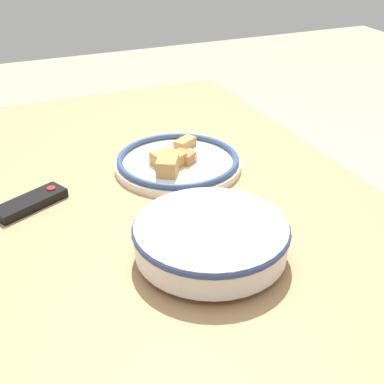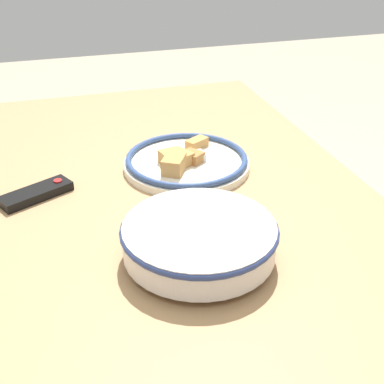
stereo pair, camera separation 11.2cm
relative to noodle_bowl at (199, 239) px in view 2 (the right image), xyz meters
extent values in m
cube|color=tan|center=(0.28, 0.07, -0.06)|extent=(1.39, 1.04, 0.04)
cylinder|color=tan|center=(0.90, -0.39, -0.44)|extent=(0.06, 0.06, 0.71)
cylinder|color=silver|center=(0.00, 0.00, -0.04)|extent=(0.12, 0.12, 0.01)
cylinder|color=silver|center=(0.00, 0.00, 0.00)|extent=(0.28, 0.28, 0.06)
cylinder|color=#B75B23|center=(0.00, 0.00, 0.00)|extent=(0.25, 0.25, 0.05)
torus|color=navy|center=(0.00, 0.00, 0.02)|extent=(0.29, 0.29, 0.01)
cylinder|color=silver|center=(0.36, -0.08, -0.03)|extent=(0.31, 0.31, 0.02)
torus|color=#334C7F|center=(0.36, -0.08, -0.02)|extent=(0.30, 0.30, 0.01)
cube|color=tan|center=(0.31, -0.04, -0.01)|extent=(0.08, 0.07, 0.04)
cube|color=#B2753D|center=(0.35, -0.09, -0.01)|extent=(0.06, 0.06, 0.02)
cube|color=tan|center=(0.43, -0.13, -0.01)|extent=(0.06, 0.07, 0.02)
cube|color=tan|center=(0.35, -0.06, -0.01)|extent=(0.07, 0.06, 0.03)
cube|color=tan|center=(0.35, -0.04, -0.01)|extent=(0.06, 0.06, 0.03)
cube|color=silver|center=(0.36, -0.11, -0.01)|extent=(0.04, 0.02, 0.02)
cube|color=black|center=(0.32, 0.28, -0.03)|extent=(0.12, 0.17, 0.02)
cylinder|color=red|center=(0.34, 0.23, -0.02)|extent=(0.02, 0.02, 0.00)
camera|label=1|loc=(-0.72, 0.35, 0.54)|focal=50.00mm
camera|label=2|loc=(-0.76, 0.24, 0.54)|focal=50.00mm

